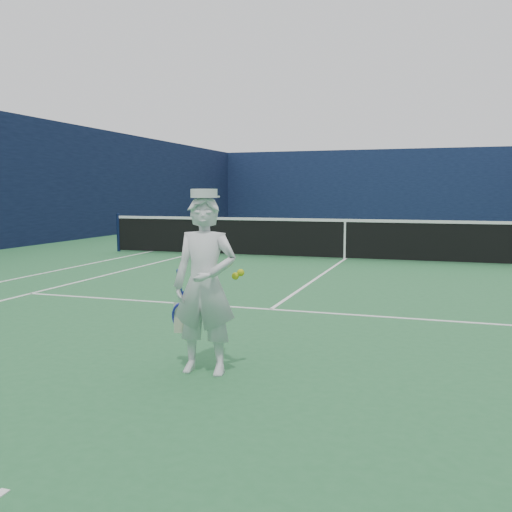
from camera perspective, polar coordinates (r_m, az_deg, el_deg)
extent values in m
plane|color=#266537|center=(14.30, 8.84, -0.35)|extent=(80.00, 80.00, 0.00)
cube|color=white|center=(26.06, 13.07, 2.58)|extent=(11.03, 0.06, 0.01)
cube|color=white|center=(16.11, -10.80, 0.38)|extent=(0.06, 23.83, 0.01)
cube|color=white|center=(15.49, -6.35, 0.22)|extent=(0.06, 23.77, 0.01)
cube|color=white|center=(20.61, 11.72, 1.65)|extent=(8.23, 0.06, 0.01)
cube|color=white|center=(8.12, 1.49, -5.36)|extent=(8.23, 0.06, 0.01)
cube|color=white|center=(14.30, 8.84, -0.33)|extent=(0.06, 12.80, 0.01)
cube|color=white|center=(25.91, 13.04, 2.56)|extent=(0.06, 0.30, 0.01)
cube|color=#0E1836|center=(32.10, 14.14, 6.80)|extent=(20.12, 0.12, 4.00)
cube|color=#0E1533|center=(18.63, -23.27, 6.92)|extent=(0.12, 36.12, 4.00)
cylinder|color=#141E4C|center=(16.52, -13.60, 2.31)|extent=(0.09, 0.09, 1.07)
cube|color=black|center=(14.25, 8.87, 1.65)|extent=(12.79, 0.02, 0.92)
cube|color=white|center=(14.22, 8.91, 3.53)|extent=(12.79, 0.04, 0.07)
cube|color=white|center=(14.25, 8.87, 1.53)|extent=(0.05, 0.03, 0.94)
imported|color=white|center=(5.21, -5.13, -2.95)|extent=(0.62, 0.43, 1.63)
cylinder|color=white|center=(5.14, -5.23, 6.26)|extent=(0.24, 0.24, 0.08)
cube|color=white|center=(5.26, -4.75, 5.94)|extent=(0.19, 0.11, 0.02)
cylinder|color=navy|center=(5.38, -7.67, -2.46)|extent=(0.04, 0.09, 0.22)
cube|color=#1F22A9|center=(5.46, -7.38, -4.23)|extent=(0.02, 0.02, 0.14)
torus|color=#1F22A9|center=(5.56, -7.16, -6.19)|extent=(0.30, 0.12, 0.29)
cube|color=beige|center=(5.56, -7.16, -6.19)|extent=(0.22, 0.02, 0.30)
sphere|color=#C6CB17|center=(5.21, -2.08, -2.01)|extent=(0.07, 0.07, 0.07)
sphere|color=#C6CB17|center=(5.22, -1.54, -1.68)|extent=(0.07, 0.07, 0.07)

